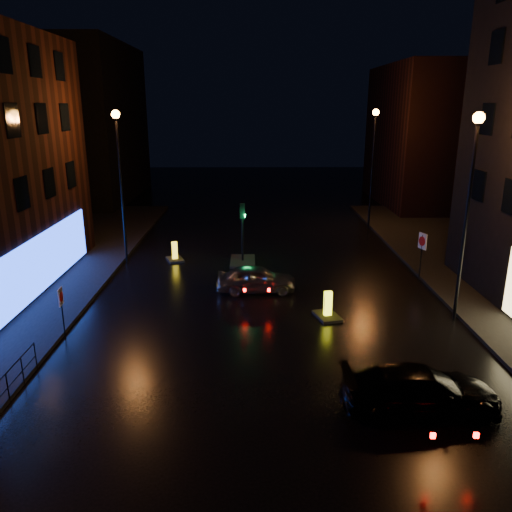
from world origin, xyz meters
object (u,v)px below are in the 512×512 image
(traffic_signal, at_px, (243,254))
(silver_hatchback, at_px, (256,279))
(bollard_far, at_px, (175,256))
(road_sign_right, at_px, (422,245))
(road_sign_left, at_px, (61,301))
(bollard_near, at_px, (328,312))
(dark_sedan, at_px, (421,390))

(traffic_signal, relative_size, silver_hatchback, 0.92)
(bollard_far, xyz_separation_m, road_sign_right, (13.02, -3.53, 1.62))
(road_sign_left, height_order, road_sign_right, road_sign_right)
(silver_hatchback, height_order, bollard_near, silver_hatchback)
(bollard_near, xyz_separation_m, road_sign_left, (-10.40, -1.81, 1.26))
(bollard_near, bearing_deg, bollard_far, 117.75)
(bollard_near, height_order, bollard_far, bollard_near)
(dark_sedan, relative_size, road_sign_left, 2.28)
(bollard_near, relative_size, bollard_far, 1.02)
(traffic_signal, distance_m, road_sign_right, 9.71)
(bollard_far, xyz_separation_m, road_sign_left, (-2.77, -10.01, 1.27))
(dark_sedan, bearing_deg, traffic_signal, 18.23)
(traffic_signal, xyz_separation_m, road_sign_right, (9.10, -3.12, 1.35))
(road_sign_right, bearing_deg, dark_sedan, 53.61)
(road_sign_left, bearing_deg, traffic_signal, 50.41)
(dark_sedan, bearing_deg, bollard_near, 11.96)
(road_sign_left, bearing_deg, road_sign_right, 17.60)
(silver_hatchback, height_order, bollard_far, silver_hatchback)
(road_sign_left, bearing_deg, bollard_far, 69.81)
(traffic_signal, xyz_separation_m, bollard_far, (-3.92, 0.41, -0.26))
(silver_hatchback, relative_size, bollard_far, 2.53)
(dark_sedan, bearing_deg, road_sign_left, 65.68)
(silver_hatchback, relative_size, dark_sedan, 0.82)
(bollard_near, height_order, road_sign_right, road_sign_right)
(dark_sedan, bearing_deg, bollard_far, 29.82)
(traffic_signal, distance_m, bollard_far, 3.95)
(dark_sedan, bearing_deg, silver_hatchback, 23.21)
(bollard_far, bearing_deg, traffic_signal, -27.65)
(silver_hatchback, relative_size, road_sign_left, 1.87)
(bollard_near, bearing_deg, dark_sedan, -91.08)
(traffic_signal, relative_size, road_sign_left, 1.71)
(dark_sedan, distance_m, road_sign_left, 13.09)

